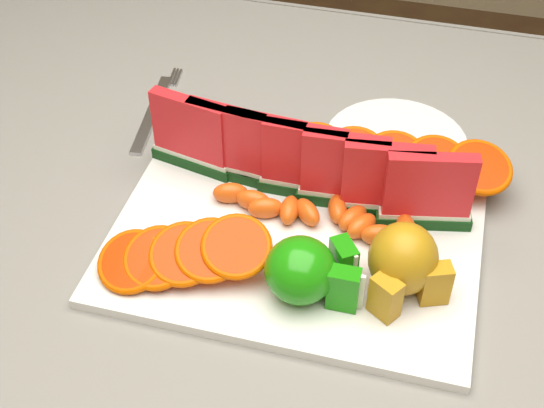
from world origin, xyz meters
name	(u,v)px	position (x,y,z in m)	size (l,w,h in m)	color
table	(262,292)	(0.00, 0.00, 0.65)	(1.40, 0.90, 0.75)	#50371F
tablecloth	(261,257)	(0.00, 0.00, 0.72)	(1.53, 1.03, 0.20)	gray
platter	(295,238)	(0.04, 0.00, 0.76)	(0.40, 0.30, 0.01)	silver
apple_cluster	(308,271)	(0.07, -0.08, 0.80)	(0.11, 0.10, 0.07)	#327E14
pear_cluster	(404,262)	(0.16, -0.05, 0.81)	(0.09, 0.10, 0.08)	#9C5E03
side_plate	(396,143)	(0.12, 0.19, 0.76)	(0.24, 0.24, 0.01)	silver
fork	(154,110)	(-0.20, 0.18, 0.76)	(0.04, 0.20, 0.00)	silver
watermelon_row	(304,163)	(0.03, 0.06, 0.82)	(0.39, 0.07, 0.10)	#093F11
orange_fan_front	(184,254)	(-0.06, -0.08, 0.80)	(0.19, 0.12, 0.05)	#F86F00
orange_fan_back	(355,153)	(0.08, 0.12, 0.79)	(0.38, 0.11, 0.05)	#F86F00
tangerine_segments	(317,214)	(0.06, 0.02, 0.78)	(0.24, 0.07, 0.03)	#E24B00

